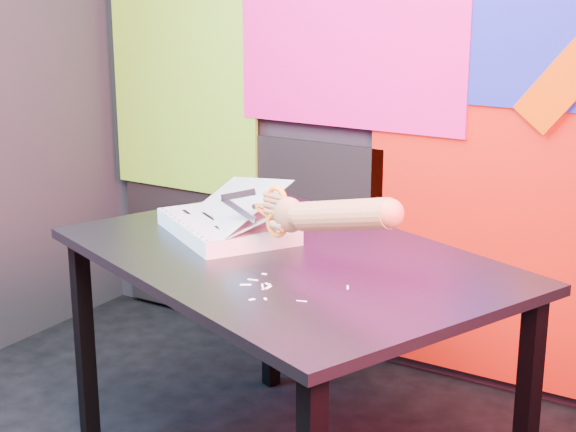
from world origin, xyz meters
The scene contains 7 objects.
room centered at (0.00, 0.00, 1.35)m, with size 3.01×3.01×2.71m.
backdrop centered at (0.06, 1.46, 0.96)m, with size 2.88×0.05×2.08m.
work_table centered at (0.05, 0.52, 0.67)m, with size 1.52×1.27×0.75m.
printout_stack centered at (-0.21, 0.59, 0.78)m, with size 0.52×0.48×0.22m.
scissors centered at (0.05, 0.45, 0.89)m, with size 0.26×0.06×0.15m.
hand_forearm centered at (0.27, 0.40, 0.92)m, with size 0.45×0.14×0.16m.
paper_clippings centered at (0.16, 0.26, 0.75)m, with size 0.26×0.22×0.00m.
Camera 1 is at (1.31, -1.51, 1.53)m, focal length 55.00 mm.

